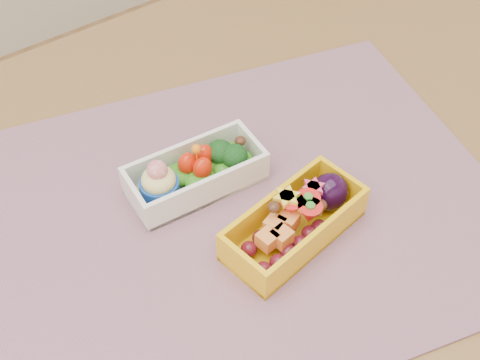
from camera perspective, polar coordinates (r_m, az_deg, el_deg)
table at (r=0.77m, az=-0.89°, el=-7.03°), size 1.20×0.80×0.75m
placemat at (r=0.69m, az=-0.26°, el=-2.67°), size 0.67×0.58×0.00m
bento_white at (r=0.69m, az=-4.13°, el=0.61°), size 0.16×0.08×0.06m
bento_yellow at (r=0.65m, az=5.23°, el=-3.74°), size 0.16×0.09×0.05m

